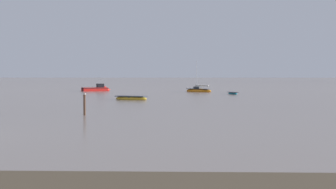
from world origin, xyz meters
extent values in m
ellipsoid|color=#197084|center=(21.16, 53.41, 0.11)|extent=(1.71, 3.27, 0.49)
cube|color=#33383F|center=(21.16, 53.41, 0.32)|extent=(1.64, 3.02, 0.07)
cube|color=#33383F|center=(21.16, 53.41, 0.25)|extent=(0.98, 0.40, 0.05)
ellipsoid|color=orange|center=(16.00, 63.05, 0.18)|extent=(5.24, 4.39, 0.91)
cube|color=#33383F|center=(16.00, 63.05, 0.55)|extent=(4.51, 3.80, 0.09)
cube|color=#33383F|center=(15.78, 63.21, 0.80)|extent=(1.56, 1.47, 0.33)
cylinder|color=#B7BABF|center=(15.61, 63.33, 3.14)|extent=(0.09, 0.09, 5.00)
cylinder|color=beige|center=(16.53, 62.67, 1.14)|extent=(2.47, 1.83, 0.18)
ellipsoid|color=gold|center=(6.60, 36.47, 0.15)|extent=(4.55, 2.87, 0.68)
cube|color=#33383F|center=(6.60, 36.47, 0.44)|extent=(4.22, 2.72, 0.09)
cube|color=#33383F|center=(6.60, 36.47, 0.34)|extent=(0.71, 1.34, 0.07)
cube|color=red|center=(-3.62, 66.31, 0.23)|extent=(5.05, 3.88, 0.92)
cone|color=red|center=(-1.45, 67.43, 0.23)|extent=(2.15, 2.31, 1.84)
cube|color=black|center=(-3.57, 66.33, 0.57)|extent=(5.16, 3.96, 0.10)
cube|color=black|center=(-2.63, 66.82, 1.05)|extent=(1.67, 1.81, 0.72)
cube|color=#384751|center=(-2.13, 67.08, 1.10)|extent=(0.87, 1.36, 0.57)
cube|color=black|center=(-5.65, 65.25, 0.37)|extent=(0.42, 0.46, 0.65)
cylinder|color=#4D3323|center=(5.39, 13.72, 0.78)|extent=(0.18, 0.18, 1.94)
cylinder|color=silver|center=(5.39, 13.72, 1.69)|extent=(0.22, 0.22, 0.08)
camera|label=1|loc=(13.16, -23.61, 3.27)|focal=51.11mm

